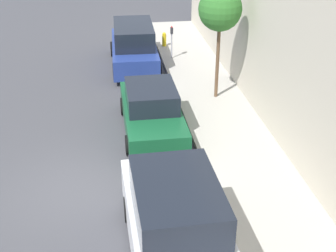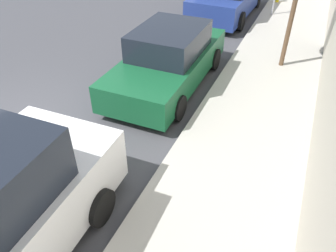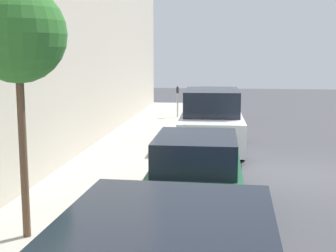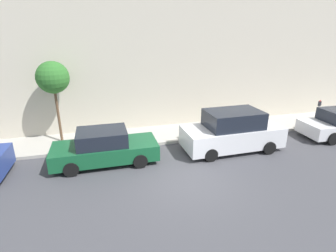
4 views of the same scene
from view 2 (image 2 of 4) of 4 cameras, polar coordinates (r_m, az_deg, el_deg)
The scene contains 3 objects.
ground_plane at distance 8.17m, azimuth -23.96°, elevation 0.22°, with size 60.00×60.00×0.00m, color #424247.
sidewalk at distance 6.07m, azimuth 10.14°, elevation -10.04°, with size 2.55×32.00×0.15m.
parked_sedan_third at distance 8.72m, azimuth 0.09°, elevation 11.51°, with size 1.92×4.51×1.54m.
Camera 2 is at (5.45, -4.16, 4.45)m, focal length 35.00 mm.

